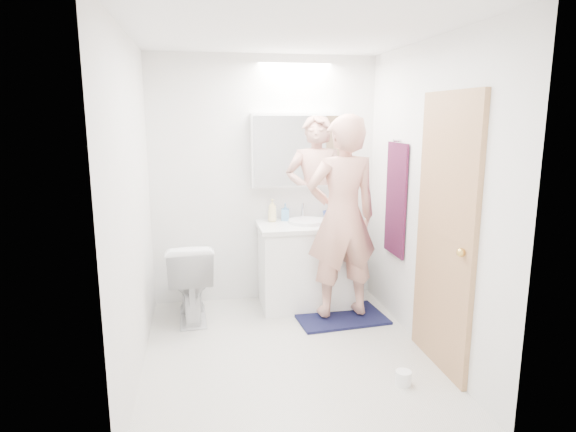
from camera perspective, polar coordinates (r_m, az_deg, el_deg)
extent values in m
plane|color=silver|center=(4.00, -0.06, -15.67)|extent=(2.50, 2.50, 0.00)
plane|color=white|center=(3.60, -0.07, 20.69)|extent=(2.50, 2.50, 0.00)
plane|color=white|center=(4.83, -2.73, 4.07)|extent=(2.50, 0.00, 2.50)
plane|color=white|center=(2.42, 5.25, -3.60)|extent=(2.50, 0.00, 2.50)
plane|color=white|center=(3.58, -17.65, 0.89)|extent=(0.00, 2.50, 2.50)
plane|color=white|center=(3.95, 15.83, 1.96)|extent=(0.00, 2.50, 2.50)
cube|color=white|center=(4.79, 2.26, -5.90)|extent=(0.90, 0.55, 0.78)
cube|color=white|center=(4.69, 2.30, -1.12)|extent=(0.95, 0.58, 0.04)
cylinder|color=white|center=(4.71, 2.23, -0.63)|extent=(0.36, 0.36, 0.03)
cylinder|color=silver|center=(4.88, 1.75, 0.59)|extent=(0.02, 0.02, 0.16)
cube|color=white|center=(4.77, 0.96, 7.62)|extent=(0.88, 0.14, 0.70)
cube|color=silver|center=(4.70, 1.14, 7.55)|extent=(0.84, 0.01, 0.66)
imported|color=white|center=(4.59, -11.26, -7.26)|extent=(0.43, 0.73, 0.73)
cube|color=#13193B|center=(4.65, 6.04, -11.52)|extent=(0.84, 0.62, 0.02)
imported|color=#DC9984|center=(4.37, 6.30, -0.16)|extent=(0.69, 0.49, 1.80)
cube|color=tan|center=(3.68, 17.76, -2.03)|extent=(0.04, 0.80, 2.00)
sphere|color=gold|center=(3.42, 19.46, -4.03)|extent=(0.06, 0.06, 0.06)
cube|color=black|center=(4.45, 12.42, 1.87)|extent=(0.02, 0.42, 1.00)
cylinder|color=silver|center=(4.39, 12.56, 8.57)|extent=(0.07, 0.02, 0.02)
imported|color=beige|center=(4.75, -1.84, 0.66)|extent=(0.10, 0.10, 0.22)
imported|color=#63A1D5|center=(4.80, -0.32, 0.47)|extent=(0.09, 0.09, 0.17)
imported|color=#3D55B8|center=(4.88, 4.57, 0.11)|extent=(0.11, 0.11, 0.08)
cylinder|color=white|center=(3.66, 13.25, -17.85)|extent=(0.11, 0.11, 0.10)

